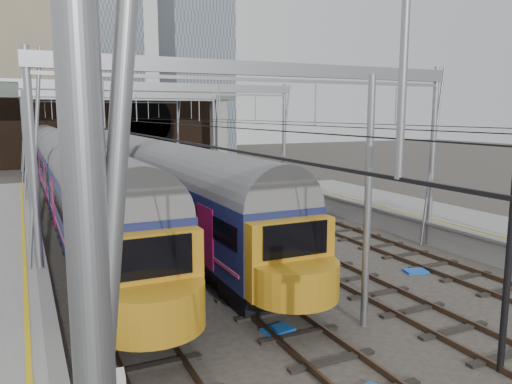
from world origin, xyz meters
TOP-DOWN VIEW (x-y plane):
  - ground at (0.00, 0.00)m, footprint 160.00×160.00m
  - tracks at (0.00, 15.00)m, footprint 14.40×80.00m
  - overhead_line at (0.00, 21.49)m, footprint 16.80×80.00m
  - retaining_wall at (1.40, 51.93)m, footprint 28.00×2.75m
  - overbridge at (0.00, 46.00)m, footprint 28.00×3.00m
  - city_skyline at (2.73, 70.48)m, footprint 37.50×27.50m
  - train_main at (-2.00, 33.08)m, footprint 2.65×61.21m
  - train_second at (-6.00, 34.09)m, footprint 2.76×63.72m
  - equip_cover_b at (-2.40, 2.69)m, footprint 0.92×0.72m
  - equip_cover_c at (4.76, 5.06)m, footprint 0.95×0.78m

SIDE VIEW (x-z plane):
  - ground at x=0.00m, z-range 0.00..0.00m
  - tracks at x=0.00m, z-range -0.09..0.13m
  - equip_cover_c at x=4.76m, z-range 0.00..0.10m
  - equip_cover_b at x=-2.40m, z-range 0.00..0.10m
  - train_main at x=-2.00m, z-range 0.09..4.70m
  - train_second at x=-6.00m, z-range 0.08..4.84m
  - retaining_wall at x=1.40m, z-range -0.17..8.83m
  - overhead_line at x=0.00m, z-range 2.57..10.57m
  - overbridge at x=0.00m, z-range 2.64..11.89m
  - city_skyline at x=2.73m, z-range -12.91..47.09m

